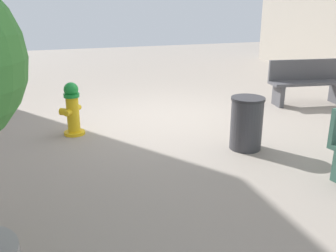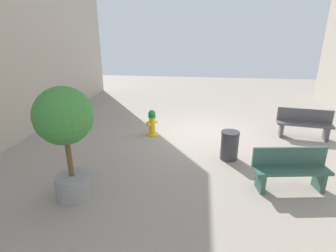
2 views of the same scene
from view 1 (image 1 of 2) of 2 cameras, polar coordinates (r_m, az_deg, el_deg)
ground_plane at (r=7.21m, az=-0.27°, el=1.20°), size 23.40×23.40×0.00m
fire_hydrant at (r=6.42m, az=-14.37°, el=2.56°), size 0.40×0.40×0.89m
bench_near at (r=8.68m, az=20.45°, el=6.42°), size 1.74×0.68×0.95m
trash_bin at (r=5.74m, az=11.85°, el=0.43°), size 0.50×0.50×0.80m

